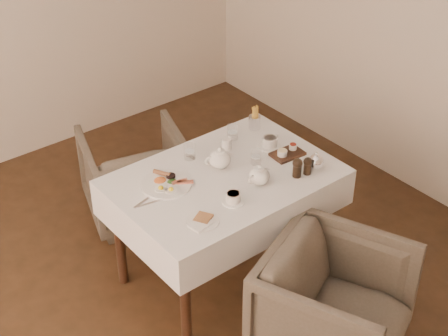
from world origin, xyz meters
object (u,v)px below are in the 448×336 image
object	(u,v)px
armchair_near	(335,306)
teapot_centre	(220,158)
table	(224,192)
breakfast_plate	(166,183)
armchair_far	(135,175)

from	to	relation	value
armchair_near	teapot_centre	size ratio (longest dim) A/B	4.24
table	teapot_centre	distance (m)	0.21
armchair_near	breakfast_plate	world-z (taller)	breakfast_plate
table	armchair_near	world-z (taller)	table
armchair_far	teapot_centre	distance (m)	0.97
breakfast_plate	teapot_centre	bearing A→B (deg)	-11.77
armchair_far	breakfast_plate	size ratio (longest dim) A/B	2.37
teapot_centre	table	bearing A→B (deg)	-92.84
armchair_near	teapot_centre	bearing A→B (deg)	70.23
armchair_near	breakfast_plate	xyz separation A→B (m)	(-0.38, 1.00, 0.43)
armchair_near	table	bearing A→B (deg)	72.44
teapot_centre	armchair_near	bearing A→B (deg)	-70.08
breakfast_plate	teapot_centre	xyz separation A→B (m)	(0.35, -0.06, 0.06)
table	armchair_far	world-z (taller)	table
armchair_near	armchair_far	distance (m)	1.76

